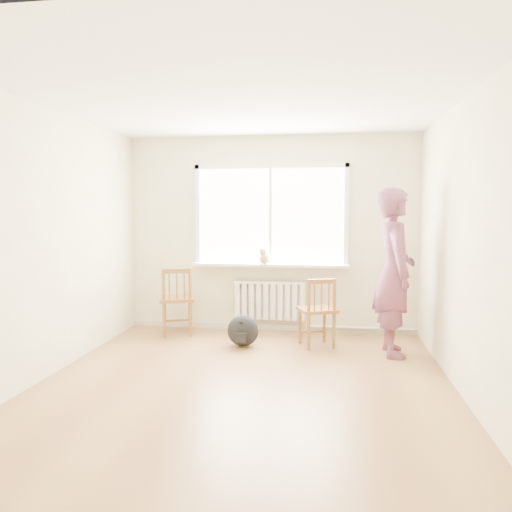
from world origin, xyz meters
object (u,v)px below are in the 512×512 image
at_px(chair_right, 318,312).
at_px(person, 394,272).
at_px(cat, 264,257).
at_px(backpack, 243,331).
at_px(chair_left, 177,301).

distance_m(chair_right, person, 1.04).
bearing_deg(person, chair_right, 73.54).
bearing_deg(cat, chair_right, -35.27).
relative_size(cat, backpack, 0.97).
bearing_deg(person, chair_left, 75.04).
bearing_deg(cat, backpack, -99.48).
relative_size(chair_left, cat, 2.45).
xyz_separation_m(person, backpack, (-1.79, 0.09, -0.77)).
relative_size(chair_left, backpack, 2.37).
bearing_deg(backpack, chair_right, 6.04).
bearing_deg(cat, person, -21.96).
bearing_deg(person, backpack, 82.68).
bearing_deg(backpack, person, -2.73).
height_order(chair_right, cat, cat).
bearing_deg(chair_left, cat, 177.29).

